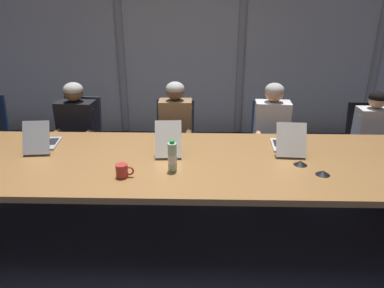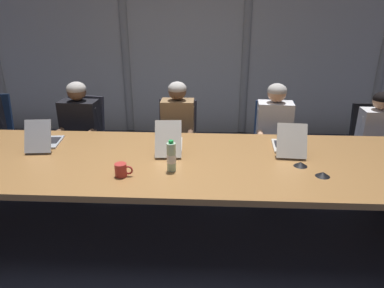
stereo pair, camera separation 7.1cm
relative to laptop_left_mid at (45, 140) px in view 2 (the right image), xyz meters
name	(u,v)px [view 2 (the right image)]	position (x,y,z in m)	size (l,w,h in m)	color
ground_plane	(167,233)	(1.12, -0.23, -0.80)	(15.24, 15.24, 0.00)	#383D51
conference_table	(165,172)	(1.12, -0.23, -0.18)	(5.07, 1.28, 0.75)	olive
curtain_backdrop	(186,32)	(1.12, 2.55, 0.75)	(7.62, 0.17, 3.11)	beige
laptop_left_mid	(45,140)	(0.00, 0.00, 0.00)	(0.27, 0.45, 0.28)	#A8ADB7
laptop_center	(169,143)	(1.14, -0.01, 0.00)	(0.25, 0.50, 0.30)	beige
laptop_right_mid	(288,144)	(2.19, 0.01, 0.00)	(0.28, 0.47, 0.28)	beige
office_chair_left_mid	(83,150)	(0.02, 0.84, -0.45)	(0.60, 0.61, 0.96)	#2D2D38
office_chair_center	(175,153)	(1.10, 0.84, -0.46)	(0.60, 0.60, 0.93)	#2D2D38
office_chair_right_mid	(272,155)	(2.22, 0.84, -0.46)	(0.60, 0.60, 0.93)	navy
office_chair_right_end	(371,157)	(3.33, 0.84, -0.46)	(0.60, 0.60, 0.91)	black
person_left_mid	(78,129)	(0.05, 0.69, -0.13)	(0.44, 0.56, 1.18)	black
person_center	(177,131)	(1.15, 0.68, -0.13)	(0.36, 0.55, 1.19)	olive
person_right_mid	(274,132)	(2.19, 0.68, -0.13)	(0.40, 0.56, 1.18)	silver
person_right_end	(379,139)	(3.29, 0.67, -0.18)	(0.36, 0.55, 1.11)	silver
water_bottle_primary	(171,157)	(1.20, -0.45, 0.06)	(0.07, 0.07, 0.25)	#ADD1B2
coffee_mug_near	(121,170)	(0.84, -0.56, 0.00)	(0.14, 0.09, 0.10)	#B2332D
conference_mic_left_side	(301,164)	(2.23, -0.32, -0.04)	(0.11, 0.11, 0.04)	black
conference_mic_middle	(323,174)	(2.36, -0.49, -0.04)	(0.11, 0.11, 0.04)	black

